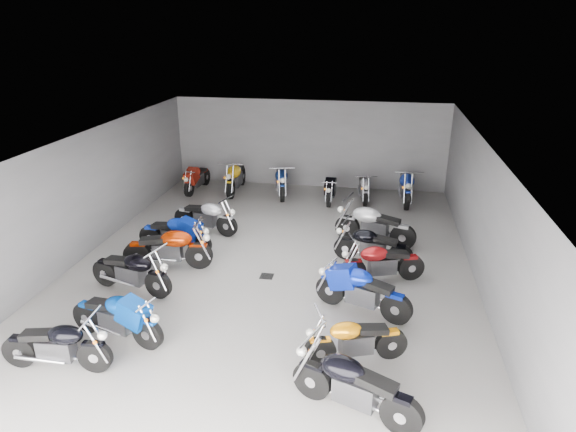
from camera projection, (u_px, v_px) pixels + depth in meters
name	position (u px, v px, depth m)	size (l,w,h in m)	color
ground	(271.00, 267.00, 13.03)	(14.00, 14.00, 0.00)	gray
wall_back	(309.00, 144.00, 18.90)	(10.00, 0.10, 3.20)	slate
wall_left	(81.00, 197.00, 13.26)	(0.10, 14.00, 3.20)	slate
wall_right	(485.00, 221.00, 11.66)	(0.10, 14.00, 3.20)	slate
ceiling	(269.00, 143.00, 11.88)	(10.00, 14.00, 0.04)	black
drain_grate	(267.00, 276.00, 12.57)	(0.32, 0.32, 0.01)	black
motorcycle_left_a	(57.00, 345.00, 9.09)	(2.04, 0.43, 0.90)	black
motorcycle_left_b	(117.00, 317.00, 9.91)	(2.09, 0.66, 0.93)	black
motorcycle_left_c	(132.00, 271.00, 11.70)	(2.13, 0.65, 0.95)	black
motorcycle_left_d	(169.00, 248.00, 12.83)	(2.26, 0.55, 0.99)	black
motorcycle_left_e	(176.00, 234.00, 13.73)	(2.14, 0.52, 0.94)	black
motorcycle_left_f	(206.00, 216.00, 15.00)	(2.07, 0.66, 0.92)	black
motorcycle_right_a	(354.00, 386.00, 8.02)	(2.11, 0.95, 0.97)	black
motorcycle_right_b	(355.00, 340.00, 9.28)	(1.87, 0.79, 0.86)	black
motorcycle_right_c	(361.00, 291.00, 10.85)	(2.09, 0.95, 0.96)	black
motorcycle_right_d	(381.00, 263.00, 12.17)	(2.01, 0.78, 0.91)	black
motorcycle_right_e	(372.00, 246.00, 13.09)	(2.03, 0.57, 0.90)	black
motorcycle_right_f	(374.00, 225.00, 14.23)	(2.26, 0.79, 1.02)	black
motorcycle_back_a	(197.00, 178.00, 18.69)	(0.44, 2.03, 0.89)	black
motorcycle_back_b	(236.00, 177.00, 18.55)	(0.46, 2.32, 1.02)	black
motorcycle_back_c	(281.00, 181.00, 18.23)	(0.68, 2.19, 0.97)	black
motorcycle_back_d	(331.00, 188.00, 17.65)	(0.38, 1.92, 0.85)	black
motorcycle_back_e	(364.00, 187.00, 17.74)	(0.44, 1.91, 0.84)	black
motorcycle_back_f	(406.00, 186.00, 17.51)	(0.47, 2.37, 1.04)	black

